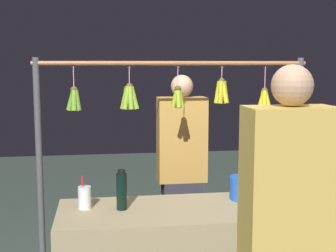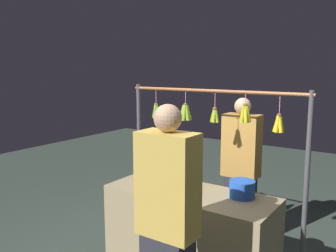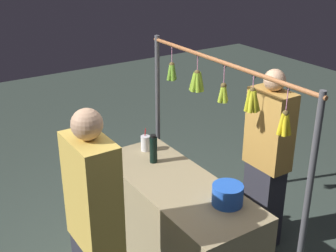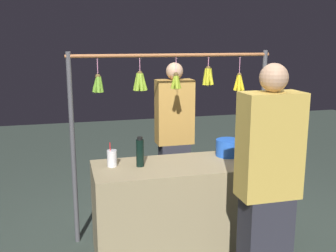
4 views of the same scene
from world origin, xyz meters
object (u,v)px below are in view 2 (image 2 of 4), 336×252
customer_person (168,230)px  blue_bucket (242,189)px  vendor_person (241,173)px  drink_cup (143,171)px  water_bottle (158,172)px

customer_person → blue_bucket: bearing=-97.3°
blue_bucket → vendor_person: vendor_person is taller
drink_cup → vendor_person: (-0.75, -0.75, -0.08)m
customer_person → drink_cup: bearing=-44.3°
drink_cup → vendor_person: bearing=-134.8°
vendor_person → customer_person: 1.68m
water_bottle → drink_cup: size_ratio=1.23×
vendor_person → blue_bucket: bearing=114.1°
blue_bucket → drink_cup: size_ratio=1.09×
water_bottle → customer_person: bearing=129.5°
water_bottle → customer_person: (-0.71, 0.86, -0.09)m
drink_cup → vendor_person: vendor_person is taller
blue_bucket → customer_person: (0.12, 0.97, -0.04)m
water_bottle → drink_cup: 0.24m
blue_bucket → vendor_person: 0.77m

